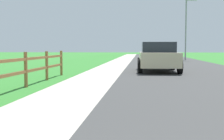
{
  "coord_description": "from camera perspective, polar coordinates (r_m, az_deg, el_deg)",
  "views": [
    {
      "loc": [
        0.99,
        -0.92,
        1.26
      ],
      "look_at": [
        -0.08,
        9.89,
        0.46
      ],
      "focal_mm": 47.93,
      "sensor_mm": 36.0,
      "label": 1
    }
  ],
  "objects": [
    {
      "name": "street_lamp",
      "position": [
        32.13,
        14.11,
        8.59
      ],
      "size": [
        1.17,
        0.2,
        6.36
      ],
      "color": "gray",
      "rests_on": "ground"
    },
    {
      "name": "curb_concrete",
      "position": [
        28.23,
        -2.5,
        1.66
      ],
      "size": [
        6.0,
        66.0,
        0.01
      ],
      "primitive_type": "cube",
      "color": "#B6AB9F",
      "rests_on": "ground"
    },
    {
      "name": "grass_verge",
      "position": [
        28.48,
        -5.49,
        1.67
      ],
      "size": [
        5.0,
        66.0,
        0.0
      ],
      "primitive_type": "cube",
      "color": "#30772C",
      "rests_on": "ground"
    },
    {
      "name": "parked_suv_beige",
      "position": [
        16.29,
        8.76,
        2.47
      ],
      "size": [
        2.24,
        4.52,
        1.57
      ],
      "color": "#C6B793",
      "rests_on": "ground"
    },
    {
      "name": "ground_plane",
      "position": [
        25.97,
        3.44,
        1.43
      ],
      "size": [
        120.0,
        120.0,
        0.0
      ],
      "primitive_type": "plane",
      "color": "#30772C"
    },
    {
      "name": "road_asphalt",
      "position": [
        28.06,
        10.76,
        1.57
      ],
      "size": [
        7.0,
        66.0,
        0.01
      ],
      "primitive_type": "cube",
      "color": "#373737",
      "rests_on": "ground"
    }
  ]
}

